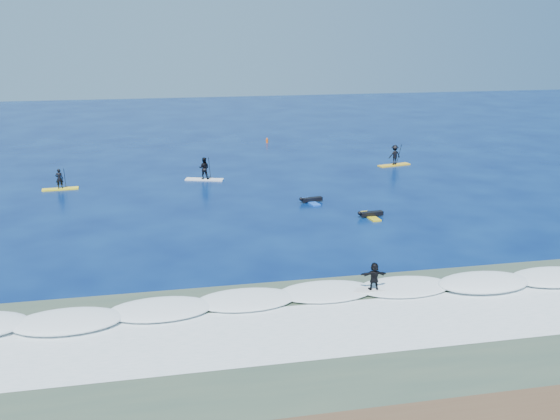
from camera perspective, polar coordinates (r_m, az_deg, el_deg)
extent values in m
plane|color=#03103F|center=(39.26, -0.87, -2.26)|extent=(160.00, 160.00, 0.00)
cube|color=#354839|center=(26.72, 4.78, -11.73)|extent=(90.00, 13.00, 0.01)
cube|color=white|center=(30.17, 2.66, -8.24)|extent=(40.00, 6.00, 0.30)
cube|color=silver|center=(27.57, 4.19, -10.79)|extent=(34.00, 5.00, 0.02)
cube|color=yellow|center=(53.06, -19.44, 1.83)|extent=(2.83, 0.91, 0.09)
imported|color=black|center=(52.87, -19.53, 2.72)|extent=(0.61, 0.43, 1.60)
cylinder|color=black|center=(52.85, -19.07, 2.69)|extent=(0.09, 0.64, 1.87)
cube|color=black|center=(53.05, -18.98, 1.77)|extent=(0.11, 0.03, 0.28)
cube|color=white|center=(53.56, -6.92, 2.80)|extent=(3.33, 1.76, 0.11)
imported|color=black|center=(53.33, -6.96, 3.83)|extent=(1.08, 0.95, 1.86)
cylinder|color=black|center=(53.24, -6.45, 3.75)|extent=(0.27, 0.72, 2.17)
cube|color=black|center=(53.47, -6.41, 2.68)|extent=(0.13, 0.03, 0.32)
cube|color=yellow|center=(59.75, 10.39, 4.08)|extent=(3.31, 1.51, 0.11)
imported|color=black|center=(59.55, 10.44, 5.00)|extent=(1.32, 0.94, 1.85)
cylinder|color=black|center=(59.84, 10.82, 4.96)|extent=(0.21, 0.73, 2.16)
cube|color=black|center=(60.05, 10.76, 4.01)|extent=(0.13, 0.03, 0.32)
cube|color=gold|center=(43.27, 8.23, -0.56)|extent=(0.85, 2.39, 0.11)
cube|color=black|center=(43.26, 8.38, -0.31)|extent=(1.65, 0.58, 0.27)
sphere|color=black|center=(42.86, 7.28, -0.27)|extent=(0.27, 0.27, 0.27)
cube|color=blue|center=(46.42, 2.81, 0.77)|extent=(1.01, 2.36, 0.11)
cube|color=black|center=(46.41, 2.94, 1.00)|extent=(1.63, 0.69, 0.26)
sphere|color=black|center=(46.03, 1.93, 1.02)|extent=(0.26, 0.26, 0.26)
cube|color=silver|center=(31.06, 8.55, -7.25)|extent=(2.10, 0.74, 0.11)
imported|color=black|center=(30.77, 8.60, -5.98)|extent=(1.31, 0.52, 1.38)
cylinder|color=#D34C12|center=(70.37, -1.20, 6.33)|extent=(0.27, 0.27, 0.44)
cone|color=#D34C12|center=(70.31, -1.20, 6.60)|extent=(0.19, 0.19, 0.21)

